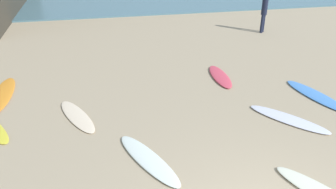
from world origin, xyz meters
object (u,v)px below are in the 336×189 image
at_px(surfboard_3, 288,119).
at_px(beachgoer_near, 264,11).
at_px(surfboard_5, 148,159).
at_px(surfboard_7, 220,76).
at_px(surfboard_4, 3,94).
at_px(surfboard_6, 77,116).
at_px(surfboard_2, 316,95).

bearing_deg(surfboard_3, beachgoer_near, 31.86).
relative_size(surfboard_5, surfboard_7, 1.13).
bearing_deg(beachgoer_near, surfboard_7, 6.56).
height_order(surfboard_4, surfboard_7, surfboard_7).
distance_m(surfboard_3, surfboard_6, 5.67).
distance_m(surfboard_6, beachgoer_near, 11.02).
bearing_deg(surfboard_5, surfboard_3, -10.68).
bearing_deg(surfboard_5, beachgoer_near, 27.39).
bearing_deg(surfboard_6, surfboard_5, 101.84).
relative_size(surfboard_3, surfboard_4, 0.86).
height_order(surfboard_3, surfboard_7, surfboard_7).
height_order(surfboard_6, beachgoer_near, beachgoer_near).
xyz_separation_m(surfboard_2, surfboard_3, (-1.57, -1.08, -0.00)).
distance_m(surfboard_2, surfboard_7, 3.08).
distance_m(surfboard_2, surfboard_4, 9.57).
height_order(surfboard_3, surfboard_6, surfboard_3).
height_order(surfboard_2, beachgoer_near, beachgoer_near).
bearing_deg(surfboard_3, surfboard_5, 157.05).
bearing_deg(surfboard_7, surfboard_3, -72.40).
bearing_deg(surfboard_6, surfboard_4, -61.71).
distance_m(surfboard_3, surfboard_7, 3.19).
bearing_deg(surfboard_7, surfboard_5, -124.62).
xyz_separation_m(surfboard_2, beachgoer_near, (1.70, 6.91, 1.00)).
height_order(surfboard_2, surfboard_4, same).
bearing_deg(surfboard_2, beachgoer_near, -114.42).
bearing_deg(surfboard_4, surfboard_7, 177.69).
xyz_separation_m(surfboard_6, beachgoer_near, (8.77, 6.59, 1.01)).
distance_m(surfboard_5, beachgoer_near, 11.49).
relative_size(surfboard_4, beachgoer_near, 1.40).
xyz_separation_m(surfboard_6, surfboard_7, (4.74, 1.70, 0.01)).
xyz_separation_m(surfboard_2, surfboard_6, (-7.07, 0.32, -0.01)).
distance_m(surfboard_3, surfboard_5, 4.03).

